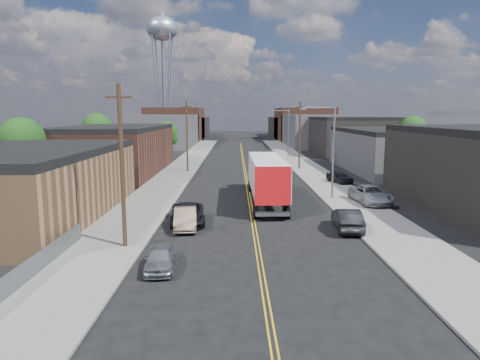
{
  "coord_description": "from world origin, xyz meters",
  "views": [
    {
      "loc": [
        -1.35,
        -15.6,
        8.24
      ],
      "look_at": [
        -0.97,
        21.34,
        2.5
      ],
      "focal_mm": 32.0,
      "sensor_mm": 36.0,
      "label": 1
    }
  ],
  "objects_px": {
    "semi_truck": "(266,175)",
    "car_left_a": "(160,258)",
    "water_tower": "(162,33)",
    "car_left_b": "(185,218)",
    "car_right_lot_c": "(340,177)",
    "car_right_oncoming": "(347,219)",
    "car_right_lot_a": "(371,194)",
    "car_left_c": "(188,214)"
  },
  "relations": [
    {
      "from": "semi_truck",
      "to": "car_left_a",
      "type": "xyz_separation_m",
      "value": [
        -6.88,
        -18.3,
        -1.8
      ]
    },
    {
      "from": "water_tower",
      "to": "car_left_b",
      "type": "distance_m",
      "value": 101.42
    },
    {
      "from": "car_left_a",
      "to": "car_right_lot_c",
      "type": "distance_m",
      "value": 32.58
    },
    {
      "from": "semi_truck",
      "to": "car_right_oncoming",
      "type": "xyz_separation_m",
      "value": [
        5.1,
        -10.6,
        -1.65
      ]
    },
    {
      "from": "semi_truck",
      "to": "car_left_a",
      "type": "height_order",
      "value": "semi_truck"
    },
    {
      "from": "semi_truck",
      "to": "car_right_lot_a",
      "type": "relative_size",
      "value": 2.83
    },
    {
      "from": "water_tower",
      "to": "semi_truck",
      "type": "distance_m",
      "value": 92.99
    },
    {
      "from": "car_left_c",
      "to": "water_tower",
      "type": "bearing_deg",
      "value": 93.96
    },
    {
      "from": "car_left_b",
      "to": "car_right_lot_a",
      "type": "relative_size",
      "value": 0.78
    },
    {
      "from": "semi_truck",
      "to": "car_left_a",
      "type": "bearing_deg",
      "value": -111.32
    },
    {
      "from": "water_tower",
      "to": "car_right_oncoming",
      "type": "distance_m",
      "value": 104.56
    },
    {
      "from": "car_left_a",
      "to": "water_tower",
      "type": "bearing_deg",
      "value": 94.28
    },
    {
      "from": "car_left_a",
      "to": "car_right_lot_a",
      "type": "relative_size",
      "value": 0.65
    },
    {
      "from": "car_left_a",
      "to": "car_left_b",
      "type": "xyz_separation_m",
      "value": [
        0.38,
        8.33,
        0.11
      ]
    },
    {
      "from": "semi_truck",
      "to": "car_left_c",
      "type": "distance_m",
      "value": 10.88
    },
    {
      "from": "water_tower",
      "to": "semi_truck",
      "type": "bearing_deg",
      "value": -74.62
    },
    {
      "from": "car_left_a",
      "to": "car_left_b",
      "type": "distance_m",
      "value": 8.34
    },
    {
      "from": "car_left_a",
      "to": "car_right_lot_c",
      "type": "bearing_deg",
      "value": 55.0
    },
    {
      "from": "car_left_b",
      "to": "car_right_lot_c",
      "type": "bearing_deg",
      "value": 45.52
    },
    {
      "from": "car_left_a",
      "to": "car_left_b",
      "type": "bearing_deg",
      "value": 82.58
    },
    {
      "from": "car_left_a",
      "to": "car_left_c",
      "type": "xyz_separation_m",
      "value": [
        0.38,
        9.74,
        0.12
      ]
    },
    {
      "from": "car_right_lot_a",
      "to": "car_right_lot_c",
      "type": "relative_size",
      "value": 1.39
    },
    {
      "from": "car_left_c",
      "to": "car_right_oncoming",
      "type": "xyz_separation_m",
      "value": [
        11.6,
        -2.03,
        0.03
      ]
    },
    {
      "from": "car_left_a",
      "to": "car_right_lot_a",
      "type": "distance_m",
      "value": 23.14
    },
    {
      "from": "car_right_lot_c",
      "to": "car_left_a",
      "type": "bearing_deg",
      "value": -137.69
    },
    {
      "from": "car_left_a",
      "to": "car_left_b",
      "type": "relative_size",
      "value": 0.83
    },
    {
      "from": "car_left_a",
      "to": "car_right_lot_c",
      "type": "height_order",
      "value": "car_right_lot_c"
    },
    {
      "from": "car_left_b",
      "to": "car_right_oncoming",
      "type": "distance_m",
      "value": 11.62
    },
    {
      "from": "car_left_a",
      "to": "semi_truck",
      "type": "bearing_deg",
      "value": 64.58
    },
    {
      "from": "car_right_lot_a",
      "to": "car_right_lot_c",
      "type": "xyz_separation_m",
      "value": [
        0.0,
        11.82,
        -0.09
      ]
    },
    {
      "from": "semi_truck",
      "to": "car_right_oncoming",
      "type": "relative_size",
      "value": 3.43
    },
    {
      "from": "car_left_a",
      "to": "car_right_lot_a",
      "type": "height_order",
      "value": "car_right_lot_a"
    },
    {
      "from": "semi_truck",
      "to": "car_left_b",
      "type": "relative_size",
      "value": 3.61
    },
    {
      "from": "car_right_lot_a",
      "to": "car_right_lot_c",
      "type": "bearing_deg",
      "value": 86.19
    },
    {
      "from": "car_right_lot_a",
      "to": "car_left_c",
      "type": "bearing_deg",
      "value": -161.35
    },
    {
      "from": "semi_truck",
      "to": "car_right_lot_a",
      "type": "distance_m",
      "value": 9.81
    },
    {
      "from": "car_right_lot_c",
      "to": "car_left_c",
      "type": "bearing_deg",
      "value": -148.47
    },
    {
      "from": "water_tower",
      "to": "car_left_b",
      "type": "bearing_deg",
      "value": -79.9
    },
    {
      "from": "car_left_b",
      "to": "car_right_oncoming",
      "type": "bearing_deg",
      "value": -8.69
    },
    {
      "from": "car_left_b",
      "to": "car_right_lot_c",
      "type": "height_order",
      "value": "car_right_lot_c"
    },
    {
      "from": "car_right_oncoming",
      "to": "car_right_lot_a",
      "type": "relative_size",
      "value": 0.82
    },
    {
      "from": "car_left_b",
      "to": "car_left_c",
      "type": "bearing_deg",
      "value": 84.41
    }
  ]
}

